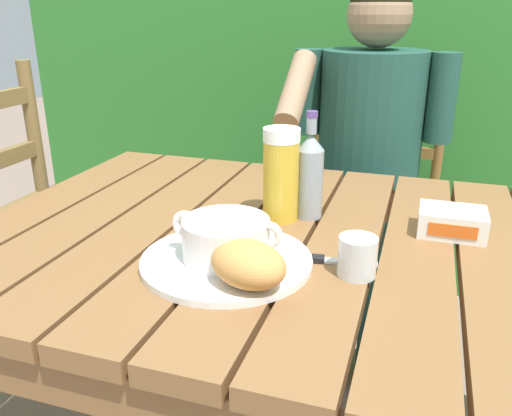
# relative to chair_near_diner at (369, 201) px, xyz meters

# --- Properties ---
(dining_table) EXTENTS (1.22, 0.91, 0.73)m
(dining_table) POSITION_rel_chair_near_diner_xyz_m (-0.10, -0.89, 0.14)
(dining_table) COLOR brown
(dining_table) RESTS_ON ground_plane
(hedge_backdrop) EXTENTS (3.02, 0.87, 2.09)m
(hedge_backdrop) POSITION_rel_chair_near_diner_xyz_m (-0.24, 0.64, 0.53)
(hedge_backdrop) COLOR #2E772C
(hedge_backdrop) RESTS_ON ground_plane
(chair_near_diner) EXTENTS (0.47, 0.43, 0.99)m
(chair_near_diner) POSITION_rel_chair_near_diner_xyz_m (0.00, 0.00, 0.00)
(chair_near_diner) COLOR brown
(chair_near_diner) RESTS_ON ground_plane
(person_eating) EXTENTS (0.48, 0.47, 1.23)m
(person_eating) POSITION_rel_chair_near_diner_xyz_m (-0.00, -0.20, 0.24)
(person_eating) COLOR #20493E
(person_eating) RESTS_ON ground_plane
(serving_plate) EXTENTS (0.30, 0.30, 0.01)m
(serving_plate) POSITION_rel_chair_near_diner_xyz_m (-0.14, -1.05, 0.24)
(serving_plate) COLOR white
(serving_plate) RESTS_ON dining_table
(soup_bowl) EXTENTS (0.20, 0.15, 0.08)m
(soup_bowl) POSITION_rel_chair_near_diner_xyz_m (-0.14, -1.05, 0.29)
(soup_bowl) COLOR white
(soup_bowl) RESTS_ON serving_plate
(bread_roll) EXTENTS (0.16, 0.14, 0.07)m
(bread_roll) POSITION_rel_chair_near_diner_xyz_m (-0.08, -1.13, 0.28)
(bread_roll) COLOR #CD8E48
(bread_roll) RESTS_ON serving_plate
(beer_glass) EXTENTS (0.08, 0.08, 0.19)m
(beer_glass) POSITION_rel_chair_near_diner_xyz_m (-0.11, -0.82, 0.33)
(beer_glass) COLOR gold
(beer_glass) RESTS_ON dining_table
(beer_bottle) EXTENTS (0.06, 0.06, 0.23)m
(beer_bottle) POSITION_rel_chair_near_diner_xyz_m (-0.06, -0.79, 0.33)
(beer_bottle) COLOR #8A959C
(beer_bottle) RESTS_ON dining_table
(water_glass_small) EXTENTS (0.06, 0.06, 0.07)m
(water_glass_small) POSITION_rel_chair_near_diner_xyz_m (0.08, -1.02, 0.27)
(water_glass_small) COLOR silver
(water_glass_small) RESTS_ON dining_table
(butter_tub) EXTENTS (0.13, 0.10, 0.05)m
(butter_tub) POSITION_rel_chair_near_diner_xyz_m (0.23, -0.80, 0.26)
(butter_tub) COLOR white
(butter_tub) RESTS_ON dining_table
(table_knife) EXTENTS (0.16, 0.04, 0.01)m
(table_knife) POSITION_rel_chair_near_diner_xyz_m (0.02, -0.99, 0.24)
(table_knife) COLOR silver
(table_knife) RESTS_ON dining_table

